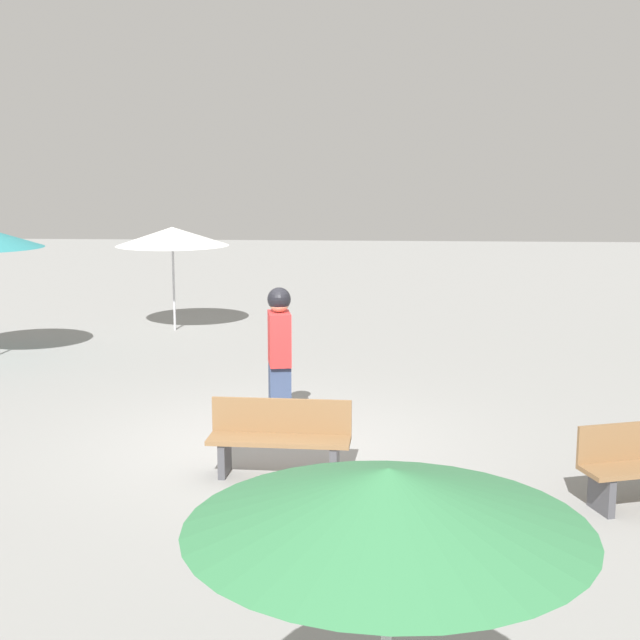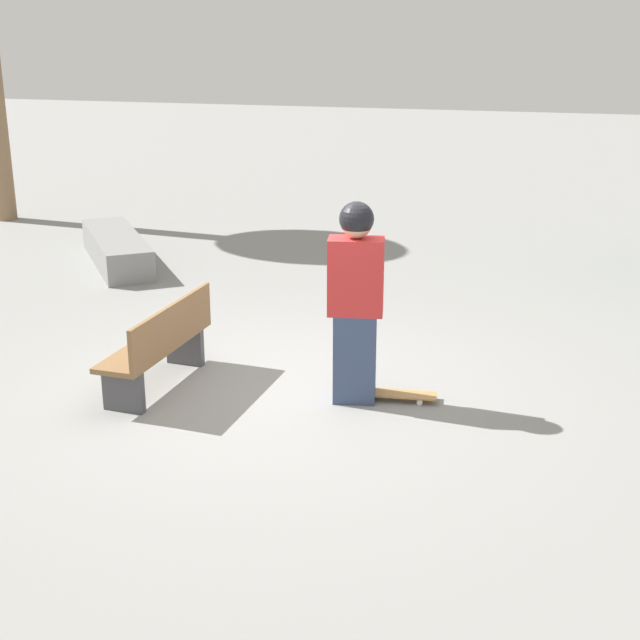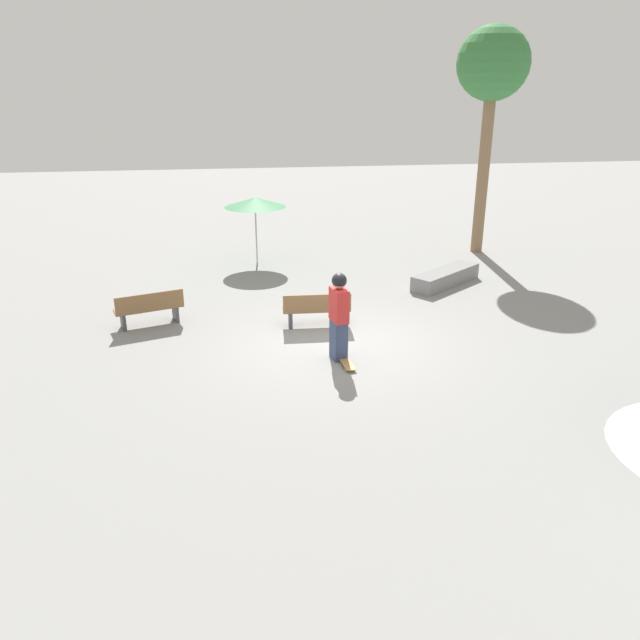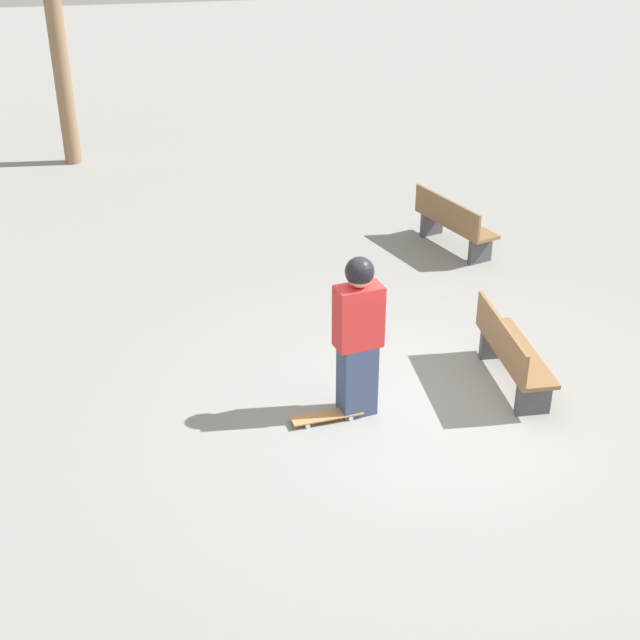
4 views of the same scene
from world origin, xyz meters
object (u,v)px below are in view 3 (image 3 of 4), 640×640
Objects in this scene: skater_main at (339,313)px; palm_tree_left at (493,70)px; concrete_ledge at (446,277)px; bench_far at (149,309)px; skateboard at (346,362)px; shade_umbrella_green at (255,202)px; bench_near at (317,310)px.

palm_tree_left reaches higher than skater_main.
concrete_ledge is at bearing 128.65° from skater_main.
skateboard is at bearing -52.17° from bench_far.
concrete_ledge is 6.29m from shade_umbrella_green.
concrete_ledge is 4.92m from bench_near.
skater_main is at bearing -49.33° from bench_far.
bench_far is (4.24, -2.86, 0.37)m from skateboard.
bench_far is 0.23× the size of palm_tree_left.
skateboard is 0.49× the size of bench_far.
skateboard is 5.13m from bench_far.
concrete_ledge is 6.94m from palm_tree_left.
bench_far reaches higher than skateboard.
skateboard is 2.28m from bench_near.
bench_far is at bearing 28.15° from palm_tree_left.
skater_main is 6.06m from concrete_ledge.
palm_tree_left reaches higher than bench_far.
concrete_ledge is at bearing 35.34° from bench_near.
skater_main reaches higher than bench_near.
skater_main is 0.79× the size of concrete_ledge.
bench_near is 0.97× the size of bench_far.
skater_main is 4.88m from bench_far.
concrete_ledge is (-3.90, -4.57, -0.80)m from skater_main.
concrete_ledge is 1.44× the size of bench_far.
skater_main is at bearing 52.40° from palm_tree_left.
skateboard is 0.34× the size of concrete_ledge.
palm_tree_left is at bearing 45.98° from bench_near.
shade_umbrella_green is (1.14, -5.70, 1.53)m from bench_near.
skater_main is at bearing 100.09° from shade_umbrella_green.
palm_tree_left reaches higher than shade_umbrella_green.
skater_main is 7.75m from shade_umbrella_green.
skateboard is at bearing -80.09° from bench_near.
skateboard is (-0.10, 0.36, -0.96)m from skater_main.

